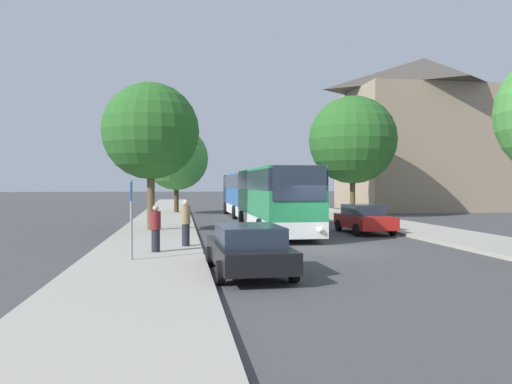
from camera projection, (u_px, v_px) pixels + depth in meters
ground_plane at (330, 249)px, 19.57m from camera, size 300.00×300.00×0.00m
sidewalk_left at (148, 251)px, 18.51m from camera, size 4.00×120.00×0.15m
sidewalk_right at (493, 244)px, 20.62m from camera, size 4.00×120.00×0.15m
building_right_background at (424, 134)px, 49.39m from camera, size 14.75×11.36×15.03m
bus_front at (274, 199)px, 25.95m from camera, size 2.84×11.17×3.34m
bus_middle at (245, 194)px, 39.48m from camera, size 2.82×10.50×3.33m
parked_car_left_curb at (248, 248)px, 14.15m from camera, size 2.24×4.73×1.39m
parked_car_right_near at (364, 218)px, 25.84m from camera, size 2.14×4.29×1.49m
bus_stop_sign at (131, 210)px, 15.80m from camera, size 0.08×0.45×2.53m
pedestrian_waiting_near at (156, 228)px, 17.67m from camera, size 0.36×0.36×1.66m
pedestrian_waiting_far at (186, 223)px, 19.34m from camera, size 0.36×0.36×1.80m
tree_left_near at (151, 131)px, 26.11m from camera, size 5.07×5.07×7.72m
tree_left_far at (176, 158)px, 42.48m from camera, size 5.43×5.43×7.32m
tree_right_near at (353, 140)px, 38.14m from camera, size 6.71×6.71×9.14m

